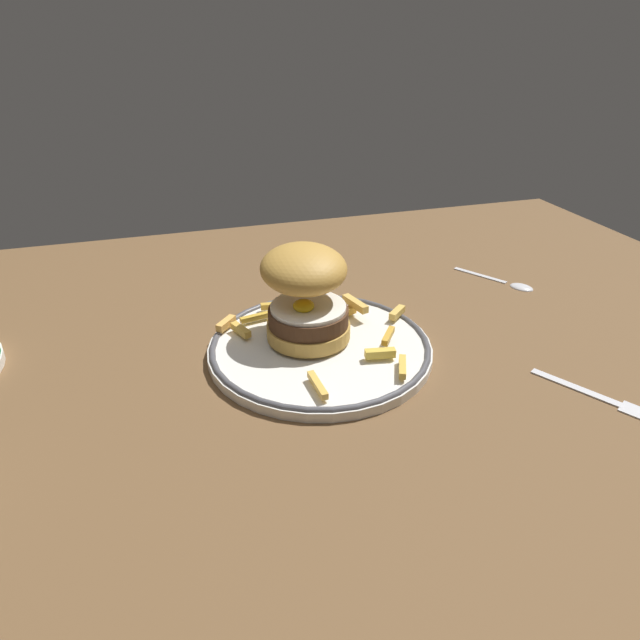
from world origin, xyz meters
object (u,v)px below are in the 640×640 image
(dinner_plate, at_px, (320,347))
(spoon, at_px, (513,283))
(burger, at_px, (305,293))
(fork, at_px, (600,396))

(dinner_plate, bearing_deg, spoon, 16.62)
(dinner_plate, distance_m, spoon, 0.36)
(burger, height_order, spoon, burger)
(fork, relative_size, spoon, 1.08)
(dinner_plate, height_order, spoon, dinner_plate)
(burger, xyz_separation_m, spoon, (0.36, 0.08, -0.07))
(burger, relative_size, spoon, 1.07)
(burger, height_order, fork, burger)
(dinner_plate, xyz_separation_m, spoon, (0.35, 0.10, -0.00))
(burger, distance_m, spoon, 0.37)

